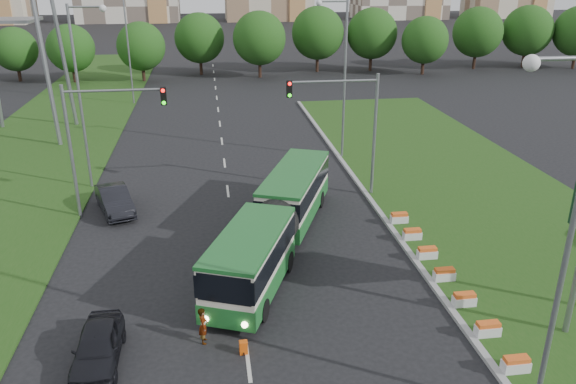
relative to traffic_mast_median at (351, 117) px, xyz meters
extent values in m
plane|color=black|center=(-4.78, -10.00, -5.35)|extent=(360.00, 360.00, 0.00)
cube|color=#1F4614|center=(8.22, -2.00, -5.27)|extent=(14.00, 60.00, 0.15)
cube|color=#949494|center=(1.27, -2.00, -5.26)|extent=(0.30, 60.00, 0.18)
cube|color=#1F4614|center=(-22.78, 15.00, -5.30)|extent=(12.00, 110.00, 0.10)
cylinder|color=gray|center=(1.62, 0.00, -1.35)|extent=(0.20, 0.20, 8.00)
cylinder|color=gray|center=(-1.13, 0.00, 2.25)|extent=(5.50, 0.14, 0.14)
cube|color=black|center=(-3.88, 0.00, 1.85)|extent=(0.32, 0.32, 1.00)
cylinder|color=gray|center=(-16.78, -1.00, -1.35)|extent=(0.20, 0.20, 8.00)
cylinder|color=gray|center=(-14.03, -1.00, 2.25)|extent=(5.50, 0.14, 0.14)
cube|color=black|center=(-11.28, -1.00, 1.85)|extent=(0.32, 0.32, 1.00)
cube|color=beige|center=(-5.77, -11.38, -3.64)|extent=(2.45, 6.75, 2.64)
cube|color=beige|center=(-5.77, -2.72, -3.64)|extent=(2.45, 8.22, 2.64)
cylinder|color=black|center=(-5.77, -7.42, -3.69)|extent=(2.45, 1.22, 2.45)
cube|color=#1B6127|center=(-5.77, -11.38, -4.52)|extent=(2.53, 6.80, 0.93)
cube|color=#1B6127|center=(-5.77, -2.72, -4.52)|extent=(2.53, 8.27, 0.93)
cube|color=black|center=(-5.77, -11.38, -3.20)|extent=(2.53, 6.80, 1.03)
cube|color=black|center=(-5.77, -2.72, -3.20)|extent=(2.53, 8.27, 1.03)
imported|color=black|center=(-13.37, -15.11, -4.64)|extent=(1.68, 4.15, 1.41)
imported|color=black|center=(-14.77, -0.49, -4.57)|extent=(3.10, 5.01, 1.56)
imported|color=gray|center=(-9.43, -14.43, -4.57)|extent=(0.39, 0.58, 1.57)
cube|color=#D64B0B|center=(-7.91, -15.37, -5.08)|extent=(0.31, 0.27, 0.54)
cylinder|color=black|center=(-7.91, -15.51, -5.29)|extent=(0.04, 0.13, 0.13)
camera|label=1|loc=(-8.75, -33.43, 8.56)|focal=35.00mm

